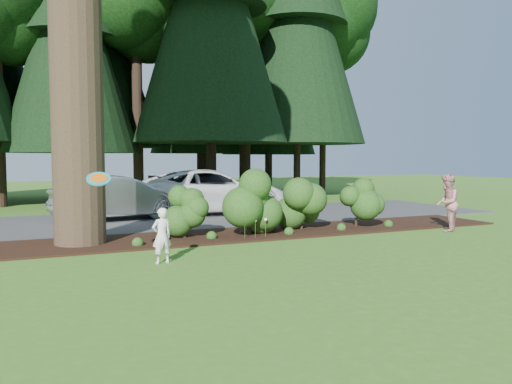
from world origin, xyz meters
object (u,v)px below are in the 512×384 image
adult (447,203)px  car_dark_suv (215,191)px  car_white_suv (212,191)px  frisbee (99,179)px  car_silver_wagon (121,198)px  child (162,236)px

adult → car_dark_suv: bearing=-102.0°
car_white_suv → frisbee: (-5.01, -7.81, 0.88)m
car_silver_wagon → car_white_suv: 3.51m
car_dark_suv → frisbee: frisbee is taller
adult → car_silver_wagon: bearing=-77.2°
car_silver_wagon → car_dark_suv: (4.06, 1.80, -0.01)m
car_white_suv → frisbee: size_ratio=12.25×
child → adult: adult is taller
car_white_suv → adult: 8.54m
child → frisbee: bearing=-20.7°
car_dark_suv → frisbee: bearing=138.9°
car_white_suv → child: bearing=162.1°
car_dark_suv → adult: bearing=-162.1°
car_silver_wagon → child: 7.53m
car_dark_suv → frisbee: size_ratio=10.40×
car_silver_wagon → frisbee: frisbee is taller
car_silver_wagon → car_dark_suv: bearing=-75.7°
car_white_suv → child: car_white_suv is taller
car_dark_suv → adult: size_ratio=3.06×
car_white_suv → car_dark_suv: bearing=-17.0°
car_silver_wagon → car_dark_suv: size_ratio=0.89×
car_silver_wagon → adult: size_ratio=2.73×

